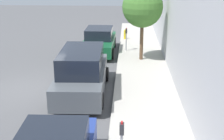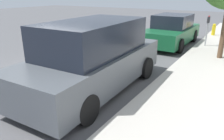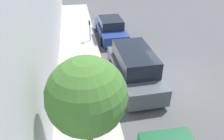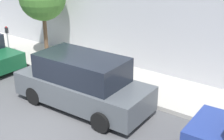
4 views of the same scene
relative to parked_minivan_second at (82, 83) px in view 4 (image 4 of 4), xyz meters
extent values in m
plane|color=#515154|center=(-2.15, 0.19, -0.92)|extent=(60.00, 60.00, 0.00)
cube|color=#B2ADA3|center=(2.68, 0.19, -0.85)|extent=(2.66, 32.00, 0.15)
cube|color=#4C5156|center=(0.00, 0.00, -0.28)|extent=(2.04, 4.95, 0.84)
cube|color=black|center=(0.00, 0.00, 0.56)|extent=(1.76, 3.15, 0.84)
cylinder|color=black|center=(-0.90, 1.52, -0.59)|extent=(0.22, 0.67, 0.67)
cylinder|color=black|center=(0.90, 1.52, -0.59)|extent=(0.22, 0.67, 0.67)
cylinder|color=black|center=(-0.90, -1.52, -0.59)|extent=(0.22, 0.67, 0.67)
cylinder|color=black|center=(0.90, -1.52, -0.59)|extent=(0.22, 0.67, 0.67)
cylinder|color=black|center=(0.98, 5.10, -0.59)|extent=(0.22, 0.67, 0.67)
cylinder|color=#ADADB2|center=(1.80, 6.57, -0.23)|extent=(0.07, 0.07, 1.09)
cube|color=#2D2D33|center=(1.80, 6.57, 0.46)|extent=(0.11, 0.15, 0.28)
cube|color=red|center=(1.80, 6.57, 0.63)|extent=(0.04, 0.09, 0.05)
cylinder|color=brown|center=(2.66, 4.70, 0.39)|extent=(0.19, 0.19, 2.31)
camera|label=1|loc=(1.91, -12.27, 4.28)|focal=50.00mm
camera|label=2|loc=(3.41, -4.58, 1.67)|focal=35.00mm
camera|label=3|loc=(2.78, 9.30, 5.74)|focal=35.00mm
camera|label=4|loc=(-7.33, -6.64, 4.46)|focal=50.00mm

